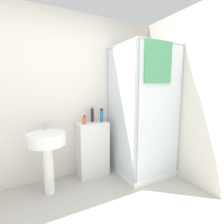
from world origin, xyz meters
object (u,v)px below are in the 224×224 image
shampoo_bottle_tall_black (92,115)px  soap_dispenser (84,120)px  shampoo_bottle_blue (102,115)px  sink (47,147)px

shampoo_bottle_tall_black → soap_dispenser: bearing=-152.2°
soap_dispenser → shampoo_bottle_blue: bearing=1.7°
shampoo_bottle_blue → shampoo_bottle_tall_black: bearing=149.2°
shampoo_bottle_tall_black → shampoo_bottle_blue: 0.15m
sink → shampoo_bottle_tall_black: 0.83m
soap_dispenser → shampoo_bottle_tall_black: size_ratio=0.56×
soap_dispenser → shampoo_bottle_tall_black: 0.19m
shampoo_bottle_blue → sink: bearing=-168.6°
soap_dispenser → shampoo_bottle_blue: size_ratio=0.63×
sink → shampoo_bottle_blue: size_ratio=4.51×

